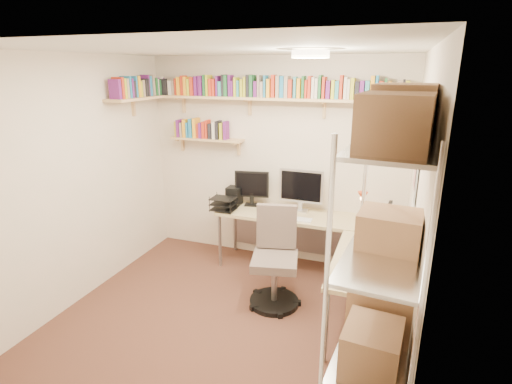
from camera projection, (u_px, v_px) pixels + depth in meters
ground at (226, 317)px, 3.94m from camera, size 3.20×3.20×0.00m
room_shell at (223, 165)px, 3.48m from camera, size 3.24×3.04×2.52m
wall_shelves at (236, 97)px, 4.63m from camera, size 3.12×1.09×0.80m
corner_desk at (300, 223)px, 4.45m from camera, size 2.17×1.84×1.23m
office_chair at (275, 264)px, 4.10m from camera, size 0.55×0.55×1.02m
wire_rack at (386, 249)px, 2.20m from camera, size 0.52×0.94×2.27m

